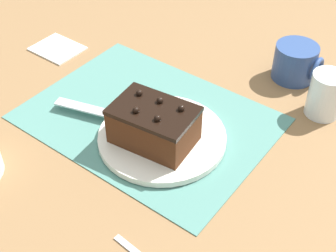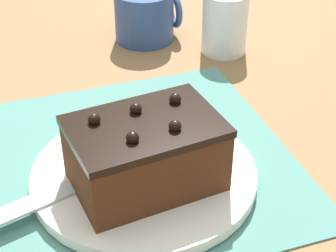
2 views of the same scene
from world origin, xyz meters
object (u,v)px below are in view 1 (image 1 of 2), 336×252
object	(u,v)px
chocolate_cake	(154,125)
coffee_mug	(296,62)
cake_plate	(162,137)
serving_knife	(135,119)
drinking_glass	(326,95)

from	to	relation	value
chocolate_cake	coffee_mug	size ratio (longest dim) A/B	1.56
cake_plate	chocolate_cake	bearing A→B (deg)	-99.26
cake_plate	serving_knife	xyz separation A→B (m)	(-0.06, -0.00, 0.01)
chocolate_cake	drinking_glass	size ratio (longest dim) A/B	1.71
serving_knife	drinking_glass	distance (m)	0.37
serving_knife	cake_plate	bearing A→B (deg)	-105.97
chocolate_cake	coffee_mug	world-z (taller)	chocolate_cake
cake_plate	chocolate_cake	distance (m)	0.05
cake_plate	drinking_glass	size ratio (longest dim) A/B	2.60
cake_plate	serving_knife	distance (m)	0.06
cake_plate	serving_knife	size ratio (longest dim) A/B	0.95
chocolate_cake	serving_knife	distance (m)	0.07
drinking_glass	coffee_mug	world-z (taller)	drinking_glass
drinking_glass	coffee_mug	bearing A→B (deg)	141.69
serving_knife	coffee_mug	xyz separation A→B (m)	(0.17, 0.33, 0.02)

